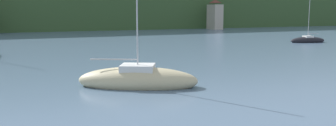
{
  "coord_description": "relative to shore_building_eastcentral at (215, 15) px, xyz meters",
  "views": [
    {
      "loc": [
        -9.3,
        27.85,
        5.01
      ],
      "look_at": [
        0.0,
        47.71,
        1.91
      ],
      "focal_mm": 38.05,
      "sensor_mm": 36.0,
      "label": 1
    }
  ],
  "objects": [
    {
      "name": "wooded_hillside",
      "position": [
        -24.55,
        45.99,
        4.73
      ],
      "size": [
        352.0,
        69.74,
        54.23
      ],
      "color": "#38562D",
      "rests_on": "ground_plane"
    },
    {
      "name": "sailboat_far_6",
      "position": [
        -12.34,
        -48.71,
        -4.05
      ],
      "size": [
        6.63,
        3.32,
        7.83
      ],
      "rotation": [
        0.0,
        0.0,
        2.94
      ],
      "color": "black",
      "rests_on": "ground_plane"
    },
    {
      "name": "shore_building_eastcentral",
      "position": [
        0.0,
        0.0,
        0.0
      ],
      "size": [
        3.16,
        5.06,
        9.02
      ],
      "color": "#BCB29E",
      "rests_on": "ground_plane"
    },
    {
      "name": "sailboat_mid_4",
      "position": [
        -51.42,
        -70.98,
        -3.92
      ],
      "size": [
        8.53,
        6.43,
        9.21
      ],
      "rotation": [
        0.0,
        0.0,
        5.77
      ],
      "color": "#CCBC8E",
      "rests_on": "ground_plane"
    }
  ]
}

